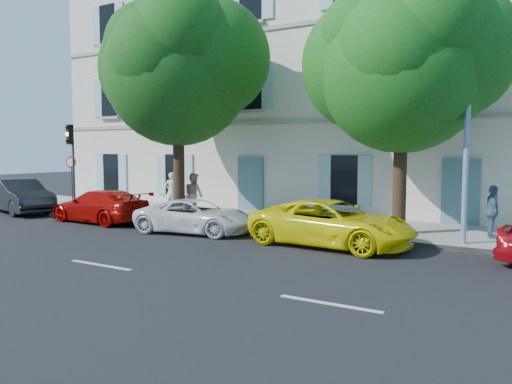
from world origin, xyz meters
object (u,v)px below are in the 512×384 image
Objects in this scene: street_lamp at (468,80)px; pedestrian_b at (194,195)px; car_red_coupe at (100,206)px; pedestrian_a at (172,192)px; tree_right at (402,70)px; road_sign at (71,171)px; traffic_light at (71,148)px; car_dark_sedan at (19,196)px; car_white_coupe at (195,216)px; pedestrian_c at (492,212)px; tree_left at (178,73)px; car_yellow_supercar at (332,223)px.

street_lamp reaches higher than pedestrian_b.
pedestrian_a reaches higher than car_red_coupe.
tree_right is at bearing -162.74° from pedestrian_b.
pedestrian_a is (-12.17, 1.82, -3.73)m from street_lamp.
road_sign reaches higher than pedestrian_b.
car_red_coupe is 2.61× the size of pedestrian_a.
pedestrian_b is (6.48, 0.64, -1.87)m from traffic_light.
car_dark_sedan is 1.11× the size of car_white_coupe.
traffic_light reaches higher than pedestrian_b.
car_dark_sedan is 1.04× the size of car_red_coupe.
car_red_coupe is 13.66m from street_lamp.
pedestrian_c is (12.78, -0.30, -0.04)m from pedestrian_a.
car_red_coupe is 0.55× the size of tree_right.
car_white_coupe is 2.35× the size of pedestrian_b.
car_red_coupe is 0.51× the size of tree_left.
tree_left is at bearing 79.29° from pedestrian_c.
traffic_light reaches higher than car_white_coupe.
car_dark_sedan is 1.21× the size of traffic_light.
traffic_light is at bearing -36.24° from road_sign.
tree_right is (10.90, 2.45, 4.66)m from car_red_coupe.
tree_right reaches higher than car_dark_sedan.
tree_right is at bearing 106.09° from car_red_coupe.
road_sign reaches higher than car_white_coupe.
car_white_coupe is 9.36m from street_lamp.
road_sign is at bearing 143.76° from traffic_light.
tree_left is 12.16m from pedestrian_c.
traffic_light reaches higher than road_sign.
traffic_light is (-14.65, -0.70, -2.40)m from tree_right.
traffic_light is 0.47× the size of street_lamp.
car_dark_sedan is at bearing -135.90° from traffic_light.
pedestrian_a is (6.13, 3.17, 0.24)m from car_dark_sedan.
car_yellow_supercar is 2.78× the size of pedestrian_b.
car_red_coupe is 4.71m from traffic_light.
car_yellow_supercar is 0.61× the size of tree_right.
pedestrian_b is at bearing 76.58° from pedestrian_c.
street_lamp is (2.04, -0.92, -0.58)m from tree_right.
street_lamp is (12.95, 1.53, 4.08)m from car_red_coupe.
tree_left is at bearing -0.75° from road_sign.
tree_left is (2.44, 1.83, 5.12)m from car_red_coupe.
traffic_light reaches higher than pedestrian_a.
pedestrian_b is 10.83m from pedestrian_c.
traffic_light is (-6.19, -0.09, -2.86)m from tree_left.
car_yellow_supercar is at bearing -7.56° from road_sign.
tree_right is 3.38× the size of road_sign.
tree_right is 4.75× the size of pedestrian_a.
pedestrian_a is (-8.79, 3.23, 0.32)m from car_yellow_supercar.
pedestrian_b is at bearing 5.61° from traffic_light.
car_dark_sedan is at bearing 93.58° from car_yellow_supercar.
road_sign is (-3.98, 1.92, 1.22)m from car_red_coupe.
car_white_coupe is (4.71, -0.07, -0.07)m from car_red_coupe.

